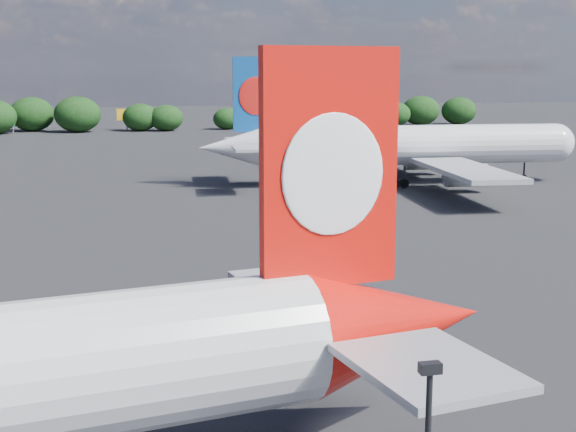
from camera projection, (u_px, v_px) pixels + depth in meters
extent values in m
plane|color=black|center=(49.00, 216.00, 88.19)|extent=(500.00, 500.00, 0.00)
cone|color=red|center=(395.00, 323.00, 34.29)|extent=(9.30, 6.71, 5.31)
cube|color=red|center=(330.00, 169.00, 31.83)|extent=(5.85, 1.54, 9.57)
ellipsoid|color=white|center=(333.00, 175.00, 31.58)|extent=(4.43, 0.99, 4.89)
ellipsoid|color=white|center=(326.00, 173.00, 32.15)|extent=(4.43, 0.99, 4.89)
cube|color=#A5A6AD|center=(428.00, 367.00, 28.11)|extent=(5.82, 7.11, 0.32)
cube|color=#A5A6AD|center=(296.00, 285.00, 38.70)|extent=(5.82, 7.11, 0.32)
cylinder|color=silver|center=(413.00, 145.00, 110.97)|extent=(42.01, 8.50, 5.49)
sphere|color=silver|center=(555.00, 143.00, 114.08)|extent=(5.87, 5.87, 5.49)
cone|color=silver|center=(231.00, 148.00, 107.20)|extent=(9.16, 6.11, 5.49)
cube|color=navy|center=(256.00, 94.00, 106.41)|extent=(6.06, 0.98, 9.88)
ellipsoid|color=red|center=(256.00, 96.00, 106.12)|extent=(4.62, 0.55, 5.05)
ellipsoid|color=red|center=(255.00, 96.00, 106.76)|extent=(4.62, 0.55, 5.05)
cube|color=#A5A6AD|center=(253.00, 148.00, 101.58)|extent=(5.41, 6.93, 0.33)
cube|color=#A5A6AD|center=(243.00, 140.00, 113.32)|extent=(5.41, 6.93, 0.33)
cube|color=#A5A6AD|center=(466.00, 170.00, 97.74)|extent=(8.71, 22.42, 0.60)
cube|color=#A5A6AD|center=(399.00, 147.00, 125.49)|extent=(8.71, 22.42, 0.60)
cylinder|color=#A5A6AD|center=(466.00, 175.00, 103.67)|extent=(5.69, 3.35, 2.96)
cube|color=#A5A6AD|center=(466.00, 169.00, 103.53)|extent=(2.43, 0.50, 1.32)
cylinder|color=#A5A6AD|center=(423.00, 160.00, 120.74)|extent=(5.69, 3.35, 2.96)
cube|color=#A5A6AD|center=(423.00, 155.00, 120.60)|extent=(2.43, 0.50, 1.32)
cylinder|color=black|center=(404.00, 176.00, 108.14)|extent=(0.33, 0.33, 2.75)
cylinder|color=black|center=(404.00, 183.00, 108.33)|extent=(1.24, 0.58, 1.21)
cylinder|color=black|center=(395.00, 184.00, 108.15)|extent=(1.24, 0.58, 1.21)
cylinder|color=black|center=(391.00, 170.00, 114.54)|extent=(0.33, 0.33, 2.75)
cylinder|color=black|center=(391.00, 177.00, 114.73)|extent=(1.24, 0.58, 1.21)
cylinder|color=black|center=(382.00, 177.00, 114.55)|extent=(1.24, 0.58, 1.21)
cylinder|color=black|center=(524.00, 170.00, 114.13)|extent=(0.28, 0.28, 2.75)
cylinder|color=black|center=(524.00, 178.00, 114.34)|extent=(1.01, 0.45, 0.99)
cube|color=black|center=(430.00, 368.00, 19.65)|extent=(0.55, 0.30, 0.28)
cube|color=#14672C|center=(2.00, 121.00, 194.83)|extent=(6.00, 0.30, 2.60)
cylinder|color=#93969B|center=(13.00, 130.00, 195.78)|extent=(0.20, 0.20, 2.00)
cube|color=#FBB016|center=(127.00, 115.00, 207.01)|extent=(5.00, 0.30, 3.00)
cylinder|color=#93969B|center=(127.00, 125.00, 207.51)|extent=(0.30, 0.30, 2.50)
ellipsoid|color=black|center=(32.00, 114.00, 203.04)|extent=(11.27, 9.54, 8.67)
ellipsoid|color=black|center=(78.00, 114.00, 199.95)|extent=(11.60, 9.82, 8.93)
ellipsoid|color=black|center=(140.00, 117.00, 203.96)|extent=(9.07, 7.67, 6.98)
ellipsoid|color=black|center=(166.00, 118.00, 204.26)|extent=(8.67, 7.34, 6.67)
ellipsoid|color=black|center=(227.00, 119.00, 209.56)|extent=(7.26, 6.14, 5.58)
ellipsoid|color=black|center=(271.00, 117.00, 210.39)|extent=(8.20, 6.94, 6.31)
ellipsoid|color=black|center=(315.00, 117.00, 212.11)|extent=(8.22, 6.96, 6.32)
ellipsoid|color=black|center=(339.00, 110.00, 220.47)|extent=(11.59, 9.81, 8.91)
ellipsoid|color=black|center=(396.00, 114.00, 221.22)|extent=(8.58, 7.26, 6.60)
ellipsoid|color=black|center=(421.00, 111.00, 224.11)|extent=(10.72, 9.07, 8.25)
ellipsoid|color=black|center=(459.00, 111.00, 227.15)|extent=(10.10, 8.55, 7.77)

